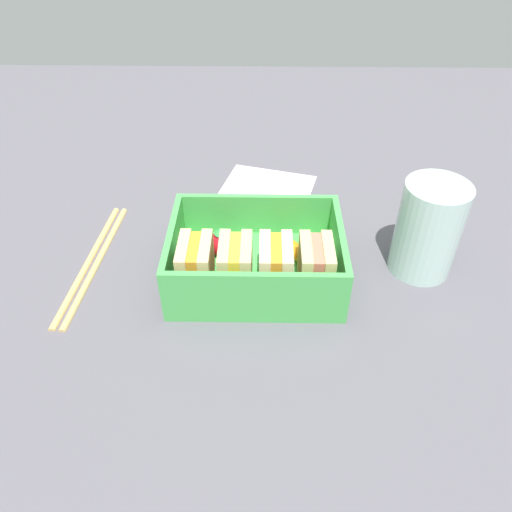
{
  "coord_description": "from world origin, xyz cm",
  "views": [
    {
      "loc": [
        -0.61,
        37.34,
        34.37
      ],
      "look_at": [
        0.0,
        0.0,
        2.7
      ],
      "focal_mm": 35.0,
      "sensor_mm": 36.0,
      "label": 1
    }
  ],
  "objects_px": {
    "sandwich_left": "(316,266)",
    "carrot_stick_far_left": "(293,249)",
    "sandwich_center": "(236,265)",
    "sandwich_center_right": "(196,265)",
    "drinking_glass": "(428,229)",
    "strawberry_far_left": "(223,243)",
    "folded_napkin": "(267,189)",
    "chopstick_pair": "(92,260)",
    "sandwich_center_left": "(276,266)"
  },
  "relations": [
    {
      "from": "sandwich_left",
      "to": "sandwich_center",
      "type": "bearing_deg",
      "value": 0.0
    },
    {
      "from": "sandwich_center_left",
      "to": "sandwich_center_right",
      "type": "distance_m",
      "value": 0.07
    },
    {
      "from": "carrot_stick_far_left",
      "to": "strawberry_far_left",
      "type": "bearing_deg",
      "value": 0.02
    },
    {
      "from": "sandwich_center_left",
      "to": "sandwich_left",
      "type": "bearing_deg",
      "value": 180.0
    },
    {
      "from": "sandwich_center",
      "to": "carrot_stick_far_left",
      "type": "relative_size",
      "value": 1.16
    },
    {
      "from": "sandwich_left",
      "to": "sandwich_center",
      "type": "relative_size",
      "value": 1.0
    },
    {
      "from": "sandwich_center_right",
      "to": "drinking_glass",
      "type": "xyz_separation_m",
      "value": [
        -0.22,
        -0.04,
        0.01
      ]
    },
    {
      "from": "sandwich_left",
      "to": "carrot_stick_far_left",
      "type": "relative_size",
      "value": 1.16
    },
    {
      "from": "sandwich_left",
      "to": "sandwich_center_left",
      "type": "height_order",
      "value": "same"
    },
    {
      "from": "chopstick_pair",
      "to": "sandwich_center",
      "type": "bearing_deg",
      "value": 164.48
    },
    {
      "from": "sandwich_center_right",
      "to": "drinking_glass",
      "type": "height_order",
      "value": "drinking_glass"
    },
    {
      "from": "carrot_stick_far_left",
      "to": "folded_napkin",
      "type": "bearing_deg",
      "value": -79.3
    },
    {
      "from": "sandwich_center",
      "to": "carrot_stick_far_left",
      "type": "height_order",
      "value": "sandwich_center"
    },
    {
      "from": "sandwich_center_left",
      "to": "folded_napkin",
      "type": "bearing_deg",
      "value": -87.53
    },
    {
      "from": "folded_napkin",
      "to": "drinking_glass",
      "type": "bearing_deg",
      "value": 137.73
    },
    {
      "from": "sandwich_center",
      "to": "chopstick_pair",
      "type": "xyz_separation_m",
      "value": [
        0.15,
        -0.04,
        -0.03
      ]
    },
    {
      "from": "strawberry_far_left",
      "to": "chopstick_pair",
      "type": "xyz_separation_m",
      "value": [
        0.14,
        0.0,
        -0.02
      ]
    },
    {
      "from": "sandwich_center_right",
      "to": "carrot_stick_far_left",
      "type": "bearing_deg",
      "value": -154.23
    },
    {
      "from": "sandwich_center_left",
      "to": "folded_napkin",
      "type": "height_order",
      "value": "sandwich_center_left"
    },
    {
      "from": "sandwich_center_left",
      "to": "sandwich_center_right",
      "type": "height_order",
      "value": "same"
    },
    {
      "from": "sandwich_center",
      "to": "sandwich_left",
      "type": "bearing_deg",
      "value": 180.0
    },
    {
      "from": "strawberry_far_left",
      "to": "sandwich_left",
      "type": "bearing_deg",
      "value": 153.52
    },
    {
      "from": "strawberry_far_left",
      "to": "drinking_glass",
      "type": "distance_m",
      "value": 0.2
    },
    {
      "from": "sandwich_center_left",
      "to": "drinking_glass",
      "type": "distance_m",
      "value": 0.16
    },
    {
      "from": "sandwich_left",
      "to": "folded_napkin",
      "type": "relative_size",
      "value": 0.44
    },
    {
      "from": "sandwich_left",
      "to": "strawberry_far_left",
      "type": "relative_size",
      "value": 1.45
    },
    {
      "from": "sandwich_center_left",
      "to": "chopstick_pair",
      "type": "distance_m",
      "value": 0.2
    },
    {
      "from": "sandwich_center_left",
      "to": "sandwich_center",
      "type": "xyz_separation_m",
      "value": [
        0.04,
        0.0,
        0.0
      ]
    },
    {
      "from": "sandwich_center",
      "to": "folded_napkin",
      "type": "relative_size",
      "value": 0.44
    },
    {
      "from": "sandwich_center_right",
      "to": "sandwich_center_left",
      "type": "bearing_deg",
      "value": 180.0
    },
    {
      "from": "carrot_stick_far_left",
      "to": "chopstick_pair",
      "type": "relative_size",
      "value": 0.22
    },
    {
      "from": "sandwich_center_left",
      "to": "strawberry_far_left",
      "type": "distance_m",
      "value": 0.07
    },
    {
      "from": "sandwich_center_right",
      "to": "strawberry_far_left",
      "type": "relative_size",
      "value": 1.45
    },
    {
      "from": "strawberry_far_left",
      "to": "chopstick_pair",
      "type": "relative_size",
      "value": 0.17
    },
    {
      "from": "strawberry_far_left",
      "to": "drinking_glass",
      "type": "xyz_separation_m",
      "value": [
        -0.2,
        0.0,
        0.02
      ]
    },
    {
      "from": "sandwich_center",
      "to": "drinking_glass",
      "type": "distance_m",
      "value": 0.19
    },
    {
      "from": "chopstick_pair",
      "to": "folded_napkin",
      "type": "bearing_deg",
      "value": -141.98
    },
    {
      "from": "carrot_stick_far_left",
      "to": "chopstick_pair",
      "type": "xyz_separation_m",
      "value": [
        0.21,
        0.0,
        -0.02
      ]
    },
    {
      "from": "carrot_stick_far_left",
      "to": "strawberry_far_left",
      "type": "distance_m",
      "value": 0.07
    },
    {
      "from": "strawberry_far_left",
      "to": "sandwich_center_left",
      "type": "bearing_deg",
      "value": 139.64
    },
    {
      "from": "carrot_stick_far_left",
      "to": "strawberry_far_left",
      "type": "relative_size",
      "value": 1.26
    },
    {
      "from": "sandwich_center_right",
      "to": "folded_napkin",
      "type": "bearing_deg",
      "value": -109.85
    },
    {
      "from": "carrot_stick_far_left",
      "to": "folded_napkin",
      "type": "xyz_separation_m",
      "value": [
        0.03,
        -0.14,
        -0.02
      ]
    },
    {
      "from": "sandwich_center",
      "to": "folded_napkin",
      "type": "distance_m",
      "value": 0.19
    },
    {
      "from": "strawberry_far_left",
      "to": "chopstick_pair",
      "type": "height_order",
      "value": "strawberry_far_left"
    },
    {
      "from": "chopstick_pair",
      "to": "folded_napkin",
      "type": "distance_m",
      "value": 0.23
    },
    {
      "from": "strawberry_far_left",
      "to": "folded_napkin",
      "type": "relative_size",
      "value": 0.3
    },
    {
      "from": "sandwich_center_left",
      "to": "strawberry_far_left",
      "type": "height_order",
      "value": "sandwich_center_left"
    },
    {
      "from": "sandwich_center_left",
      "to": "strawberry_far_left",
      "type": "bearing_deg",
      "value": -40.36
    },
    {
      "from": "sandwich_center_right",
      "to": "strawberry_far_left",
      "type": "bearing_deg",
      "value": -115.88
    }
  ]
}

